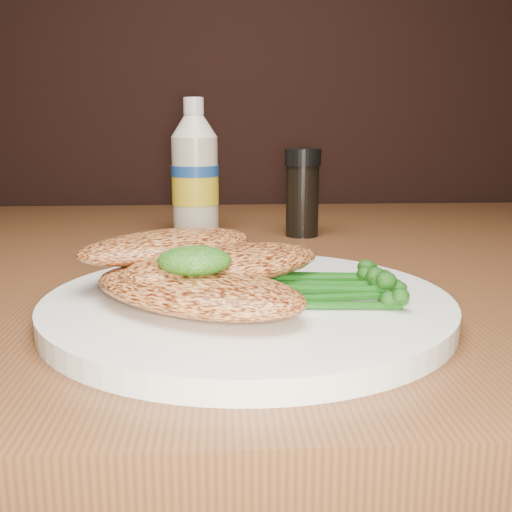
{
  "coord_description": "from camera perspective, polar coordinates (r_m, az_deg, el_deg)",
  "views": [
    {
      "loc": [
        0.02,
        0.42,
        0.89
      ],
      "look_at": [
        0.04,
        0.86,
        0.79
      ],
      "focal_mm": 42.07,
      "sensor_mm": 36.0,
      "label": 1
    }
  ],
  "objects": [
    {
      "name": "chicken_front",
      "position": [
        0.4,
        -5.7,
        -3.21
      ],
      "size": [
        0.18,
        0.17,
        0.03
      ],
      "primitive_type": "ellipsoid",
      "rotation": [
        0.0,
        0.0,
        -0.63
      ],
      "color": "#D58444",
      "rests_on": "plate"
    },
    {
      "name": "chicken_mid",
      "position": [
        0.44,
        -2.97,
        -0.78
      ],
      "size": [
        0.18,
        0.15,
        0.02
      ],
      "primitive_type": "ellipsoid",
      "rotation": [
        0.0,
        0.0,
        0.54
      ],
      "color": "#D58444",
      "rests_on": "plate"
    },
    {
      "name": "broccolini_bundle",
      "position": [
        0.44,
        5.77,
        -2.35
      ],
      "size": [
        0.16,
        0.13,
        0.02
      ],
      "primitive_type": null,
      "rotation": [
        0.0,
        0.0,
        0.22
      ],
      "color": "#144C10",
      "rests_on": "plate"
    },
    {
      "name": "pesto_front",
      "position": [
        0.4,
        -5.88,
        -0.44
      ],
      "size": [
        0.06,
        0.06,
        0.02
      ],
      "primitive_type": "ellipsoid",
      "rotation": [
        0.0,
        0.0,
        -0.22
      ],
      "color": "black",
      "rests_on": "chicken_front"
    },
    {
      "name": "pepper_grinder",
      "position": [
        0.74,
        4.43,
        6.0
      ],
      "size": [
        0.05,
        0.05,
        0.11
      ],
      "primitive_type": null,
      "rotation": [
        0.0,
        0.0,
        0.04
      ],
      "color": "black",
      "rests_on": "dining_table"
    },
    {
      "name": "plate",
      "position": [
        0.44,
        -0.78,
        -4.72
      ],
      "size": [
        0.29,
        0.29,
        0.02
      ],
      "primitive_type": "cylinder",
      "color": "white",
      "rests_on": "dining_table"
    },
    {
      "name": "chicken_back",
      "position": [
        0.47,
        -8.38,
        0.99
      ],
      "size": [
        0.16,
        0.14,
        0.02
      ],
      "primitive_type": "ellipsoid",
      "rotation": [
        0.0,
        0.0,
        0.6
      ],
      "color": "#D58444",
      "rests_on": "plate"
    },
    {
      "name": "mayo_bottle",
      "position": [
        0.77,
        -5.83,
        8.48
      ],
      "size": [
        0.07,
        0.07,
        0.17
      ],
      "primitive_type": null,
      "rotation": [
        0.0,
        0.0,
        0.3
      ],
      "color": "beige",
      "rests_on": "dining_table"
    }
  ]
}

